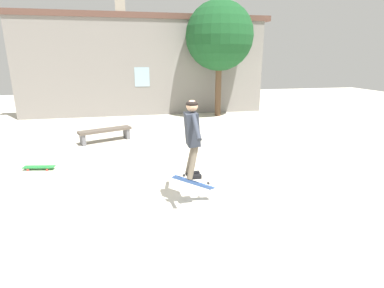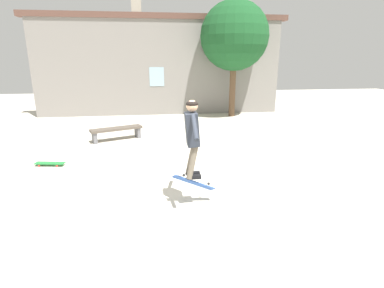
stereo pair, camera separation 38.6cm
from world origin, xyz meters
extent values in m
plane|color=beige|center=(0.00, 0.00, 0.00)|extent=(40.00, 40.00, 0.00)
cube|color=gray|center=(0.00, 9.87, 2.24)|extent=(11.85, 0.40, 4.48)
cube|color=brown|center=(0.00, 9.87, 4.61)|extent=(12.45, 0.52, 0.26)
cube|color=#99B7C6|center=(-0.20, 9.66, 1.86)|extent=(0.70, 0.02, 0.90)
cylinder|color=brown|center=(3.36, 8.86, 1.27)|extent=(0.29, 0.29, 2.53)
sphere|color=#194C23|center=(3.36, 8.86, 3.71)|extent=(3.13, 3.13, 3.13)
cube|color=brown|center=(-1.73, 5.09, 0.40)|extent=(1.77, 1.03, 0.08)
cube|color=slate|center=(-2.43, 4.81, 0.18)|extent=(0.24, 0.37, 0.36)
cube|color=slate|center=(-1.03, 5.37, 0.18)|extent=(0.24, 0.37, 0.36)
cube|color=#282D38|center=(0.22, 0.06, 1.51)|extent=(0.27, 0.34, 0.62)
sphere|color=tan|center=(0.22, 0.06, 1.93)|extent=(0.21, 0.21, 0.21)
ellipsoid|color=black|center=(0.22, 0.06, 1.97)|extent=(0.22, 0.22, 0.12)
cylinder|color=#6B6051|center=(0.22, 0.14, 0.92)|extent=(0.24, 0.15, 0.70)
cube|color=black|center=(0.25, 0.14, 0.61)|extent=(0.26, 0.10, 0.07)
cylinder|color=#6B6051|center=(0.22, -0.03, 0.92)|extent=(0.24, 0.15, 0.70)
cube|color=black|center=(0.25, -0.03, 0.61)|extent=(0.26, 0.10, 0.07)
cylinder|color=#282D38|center=(0.23, 0.45, 1.64)|extent=(0.09, 0.54, 0.38)
cylinder|color=#282D38|center=(0.21, -0.34, 1.64)|extent=(0.09, 0.54, 0.38)
cube|color=#2D519E|center=(0.26, 0.12, 0.42)|extent=(0.84, 0.20, 0.46)
cylinder|color=black|center=(0.55, 0.07, 0.41)|extent=(0.07, 0.05, 0.07)
cylinder|color=black|center=(0.49, 0.24, 0.29)|extent=(0.07, 0.05, 0.07)
cylinder|color=black|center=(0.06, 0.05, 0.62)|extent=(0.07, 0.05, 0.07)
cylinder|color=black|center=(0.00, 0.22, 0.51)|extent=(0.07, 0.05, 0.07)
cube|color=#237F38|center=(-3.23, 2.70, 0.07)|extent=(0.80, 0.33, 0.02)
cylinder|color=#DB3D33|center=(-2.97, 2.76, 0.03)|extent=(0.06, 0.03, 0.05)
cylinder|color=#DB3D33|center=(-3.01, 2.55, 0.03)|extent=(0.06, 0.03, 0.05)
cylinder|color=#DB3D33|center=(-3.45, 2.84, 0.03)|extent=(0.06, 0.03, 0.05)
cylinder|color=#DB3D33|center=(-3.48, 2.64, 0.03)|extent=(0.06, 0.03, 0.05)
camera|label=1|loc=(-0.88, -5.14, 2.77)|focal=28.00mm
camera|label=2|loc=(-0.49, -5.20, 2.77)|focal=28.00mm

